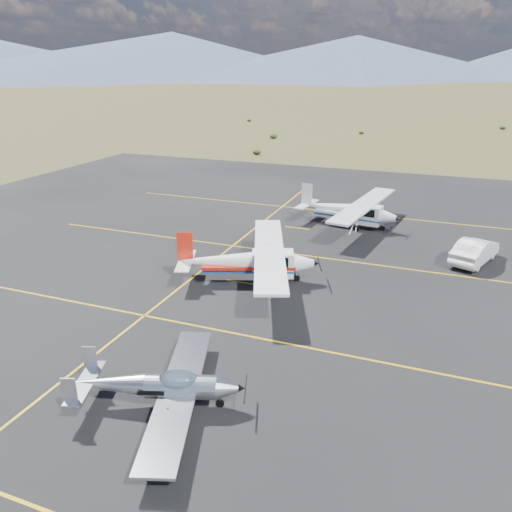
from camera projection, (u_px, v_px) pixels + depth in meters
The scene contains 6 objects.
ground at pixel (240, 360), 21.11m from camera, with size 1600.00×1600.00×0.00m, color #383D1C.
apron at pixel (289, 294), 27.21m from camera, with size 72.00×72.00×0.02m, color black.
aircraft_low_wing at pixel (162, 386), 17.98m from camera, with size 6.12×8.27×1.81m.
aircraft_cessna at pixel (249, 260), 28.34m from camera, with size 8.25×11.47×2.96m.
aircraft_plain at pixel (349, 210), 38.32m from camera, with size 7.04×11.62×2.93m.
sedan at pixel (475, 251), 31.35m from camera, with size 1.63×4.68×1.54m, color white.
Camera 1 is at (7.15, -16.66, 11.70)m, focal length 35.00 mm.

